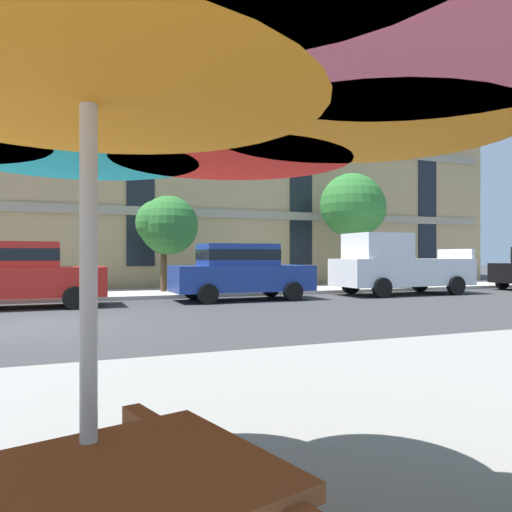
{
  "coord_description": "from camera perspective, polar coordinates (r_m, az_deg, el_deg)",
  "views": [
    {
      "loc": [
        0.76,
        -10.75,
        1.41
      ],
      "look_at": [
        6.26,
        3.2,
        1.4
      ],
      "focal_mm": 34.12,
      "sensor_mm": 36.0,
      "label": 1
    }
  ],
  "objects": [
    {
      "name": "apartment_building",
      "position": [
        26.59,
        -23.19,
        14.38
      ],
      "size": [
        42.89,
        12.08,
        16.0
      ],
      "color": "tan",
      "rests_on": "ground"
    },
    {
      "name": "patio_umbrella",
      "position": [
        1.91,
        -19.03,
        23.18
      ],
      "size": [
        3.53,
        3.53,
        2.46
      ],
      "color": "silver",
      "rests_on": "ground"
    },
    {
      "name": "pickup_white_midblock",
      "position": [
        18.27,
        16.21,
        -1.17
      ],
      "size": [
        5.1,
        2.12,
        2.2
      ],
      "color": "silver",
      "rests_on": "ground"
    },
    {
      "name": "ground_plane",
      "position": [
        10.87,
        -25.54,
        -7.41
      ],
      "size": [
        120.0,
        120.0,
        0.0
      ],
      "primitive_type": "plane",
      "color": "#38383A"
    },
    {
      "name": "street_tree_middle",
      "position": [
        17.81,
        -10.57,
        3.64
      ],
      "size": [
        2.25,
        2.13,
        3.58
      ],
      "color": "#4C3823",
      "rests_on": "ground"
    },
    {
      "name": "sedan_red",
      "position": [
        14.51,
        -26.19,
        -1.78
      ],
      "size": [
        4.4,
        1.98,
        1.78
      ],
      "color": "#B21E19",
      "rests_on": "ground"
    },
    {
      "name": "sedan_blue",
      "position": [
        15.35,
        -1.84,
        -1.68
      ],
      "size": [
        4.4,
        1.98,
        1.78
      ],
      "color": "navy",
      "rests_on": "ground"
    },
    {
      "name": "street_tree_right",
      "position": [
        20.93,
        11.47,
        5.72
      ],
      "size": [
        2.83,
        2.68,
        4.87
      ],
      "color": "#4C3823",
      "rests_on": "ground"
    },
    {
      "name": "sidewalk_far",
      "position": [
        17.62,
        -23.98,
        -4.36
      ],
      "size": [
        56.0,
        3.6,
        0.12
      ],
      "primitive_type": "cube",
      "color": "#B2ADA3",
      "rests_on": "ground"
    }
  ]
}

